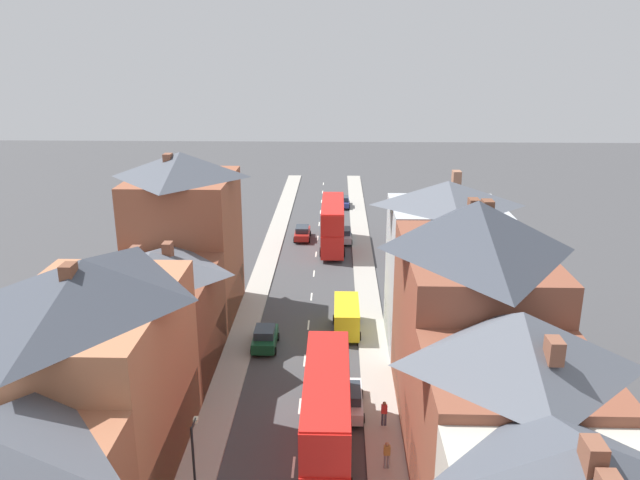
{
  "coord_description": "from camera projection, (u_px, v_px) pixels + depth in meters",
  "views": [
    {
      "loc": [
        2.26,
        -16.64,
        22.09
      ],
      "look_at": [
        0.53,
        44.78,
        2.67
      ],
      "focal_mm": 35.0,
      "sensor_mm": 36.0,
      "label": 1
    }
  ],
  "objects": [
    {
      "name": "centre_line_dashes",
      "position": [
        311.0,
        297.0,
        56.89
      ],
      "size": [
        0.14,
        97.8,
        0.01
      ],
      "color": "silver",
      "rests_on": "ground"
    },
    {
      "name": "car_parked_right_a",
      "position": [
        343.0,
        202.0,
        87.81
      ],
      "size": [
        1.9,
        4.04,
        1.57
      ],
      "color": "navy",
      "rests_on": "ground"
    },
    {
      "name": "pedestrian_near_right",
      "position": [
        387.0,
        454.0,
        33.49
      ],
      "size": [
        0.36,
        0.22,
        1.61
      ],
      "color": "gray",
      "rests_on": "pavement_right"
    },
    {
      "name": "car_parked_left_b",
      "position": [
        344.0,
        235.0,
        72.43
      ],
      "size": [
        1.9,
        4.35,
        1.66
      ],
      "color": "#B7BABF",
      "rests_on": "ground"
    },
    {
      "name": "car_parked_left_a",
      "position": [
        349.0,
        399.0,
        39.0
      ],
      "size": [
        1.9,
        4.4,
        1.65
      ],
      "color": "silver",
      "rests_on": "ground"
    },
    {
      "name": "pavement_left",
      "position": [
        259.0,
        287.0,
        58.91
      ],
      "size": [
        2.2,
        104.0,
        0.14
      ],
      "primitive_type": "cube",
      "color": "#A8A399",
      "rests_on": "ground"
    },
    {
      "name": "delivery_van",
      "position": [
        347.0,
        316.0,
        49.64
      ],
      "size": [
        2.2,
        5.2,
        2.41
      ],
      "color": "yellow",
      "rests_on": "ground"
    },
    {
      "name": "double_decker_bus_lead",
      "position": [
        333.0,
        224.0,
        69.62
      ],
      "size": [
        2.74,
        10.8,
        5.3
      ],
      "color": "red",
      "rests_on": "ground"
    },
    {
      "name": "car_near_silver",
      "position": [
        302.0,
        233.0,
        73.36
      ],
      "size": [
        1.9,
        4.43,
        1.61
      ],
      "color": "maroon",
      "rests_on": "ground"
    },
    {
      "name": "pavement_right",
      "position": [
        366.0,
        288.0,
        58.64
      ],
      "size": [
        2.2,
        104.0,
        0.14
      ],
      "primitive_type": "cube",
      "color": "#A8A399",
      "rests_on": "ground"
    },
    {
      "name": "terrace_row_right",
      "position": [
        499.0,
        387.0,
        30.09
      ],
      "size": [
        8.0,
        42.22,
        13.7
      ],
      "color": "brown",
      "rests_on": "ground"
    },
    {
      "name": "street_lamp",
      "position": [
        195.0,
        468.0,
        28.97
      ],
      "size": [
        0.2,
        1.12,
        5.5
      ],
      "color": "black",
      "rests_on": "ground"
    },
    {
      "name": "terrace_row_left",
      "position": [
        104.0,
        361.0,
        33.46
      ],
      "size": [
        8.0,
        48.34,
        13.91
      ],
      "color": "brown",
      "rests_on": "ground"
    },
    {
      "name": "double_decker_bus_mid_street",
      "position": [
        327.0,
        414.0,
        33.9
      ],
      "size": [
        2.74,
        10.8,
        5.3
      ],
      "color": "red",
      "rests_on": "ground"
    },
    {
      "name": "pedestrian_mid_left",
      "position": [
        384.0,
        412.0,
        37.25
      ],
      "size": [
        0.36,
        0.22,
        1.61
      ],
      "color": "#3D4256",
      "rests_on": "pavement_right"
    },
    {
      "name": "car_mid_black",
      "position": [
        265.0,
        337.0,
        47.13
      ],
      "size": [
        1.9,
        3.8,
        1.69
      ],
      "color": "#144728",
      "rests_on": "ground"
    }
  ]
}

